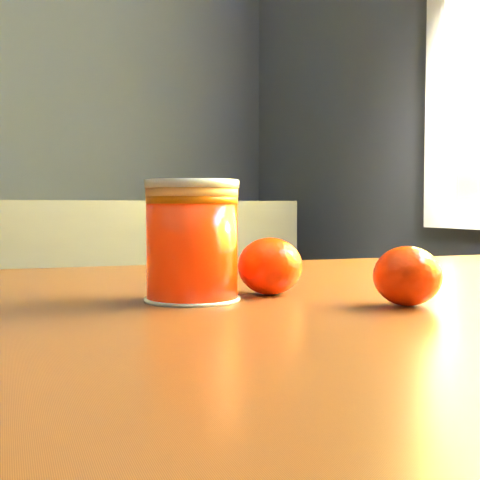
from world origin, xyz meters
name	(u,v)px	position (x,y,z in m)	size (l,w,h in m)	color
table	(292,415)	(1.01, 0.13, 0.70)	(1.13, 0.83, 0.81)	brown
juice_glass	(192,241)	(0.93, 0.16, 0.86)	(0.08, 0.08, 0.10)	#FF2A05
orange_front	(270,266)	(1.01, 0.16, 0.83)	(0.06, 0.06, 0.05)	#FF3105
orange_back	(407,276)	(1.08, 0.06, 0.83)	(0.06, 0.06, 0.05)	#FF3105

